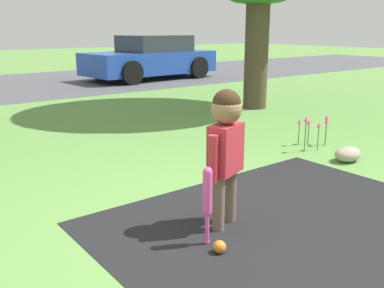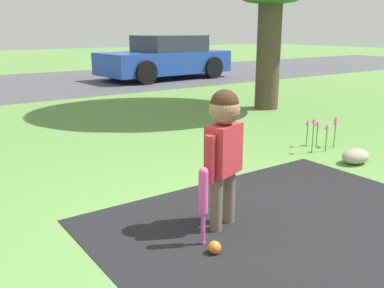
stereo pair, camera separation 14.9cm
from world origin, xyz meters
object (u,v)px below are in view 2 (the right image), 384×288
at_px(sports_ball, 215,247).
at_px(parked_car, 165,58).
at_px(child, 224,140).
at_px(baseball_bat, 203,195).

distance_m(sports_ball, parked_car, 10.36).
bearing_deg(parked_car, sports_ball, 56.14).
bearing_deg(sports_ball, parked_car, 60.12).
relative_size(child, sports_ball, 11.73).
bearing_deg(sports_ball, child, 43.98).
height_order(baseball_bat, sports_ball, baseball_bat).
bearing_deg(child, sports_ball, -155.18).
distance_m(baseball_bat, parked_car, 10.22).
relative_size(child, parked_car, 0.26).
bearing_deg(baseball_bat, sports_ball, -94.35).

